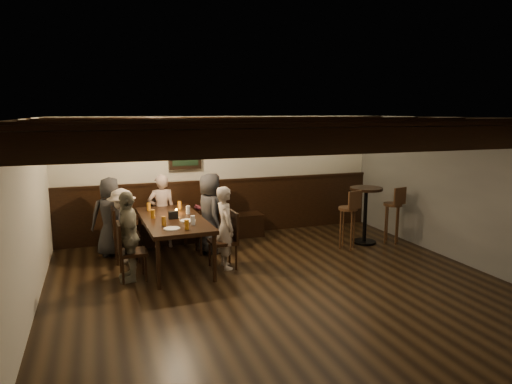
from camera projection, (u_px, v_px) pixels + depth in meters
name	position (u px, v px, depth m)	size (l,w,h in m)	color
room	(227.00, 194.00, 7.97)	(7.00, 7.00, 7.00)	black
dining_table	(173.00, 222.00, 7.39)	(1.01, 2.13, 0.79)	black
chair_left_near	(126.00, 245.00, 7.63)	(0.44, 0.44, 0.93)	black
chair_left_far	(132.00, 262.00, 6.80)	(0.42, 0.42, 0.88)	black
chair_right_near	(209.00, 237.00, 8.14)	(0.43, 0.43, 0.92)	black
chair_right_far	(224.00, 251.00, 7.31)	(0.43, 0.43, 0.92)	black
person_bench_left	(111.00, 217.00, 7.90)	(0.68, 0.44, 1.38)	#2B2B2E
person_bench_centre	(162.00, 211.00, 8.36)	(0.50, 0.33, 1.37)	gray
person_bench_right	(211.00, 209.00, 8.55)	(0.66, 0.51, 1.36)	#4E1A25
person_left_near	(123.00, 226.00, 7.56)	(0.80, 0.46, 1.24)	#BDAE9F
person_left_far	(128.00, 236.00, 6.72)	(0.79, 0.33, 1.35)	gray
person_right_near	(210.00, 213.00, 8.08)	(0.69, 0.45, 1.42)	#29282B
person_right_far	(225.00, 228.00, 7.26)	(0.48, 0.32, 1.33)	#AFA194
pint_a	(149.00, 207.00, 7.91)	(0.07, 0.07, 0.14)	#BF7219
pint_b	(180.00, 205.00, 8.06)	(0.07, 0.07, 0.14)	#BF7219
pint_c	(153.00, 214.00, 7.35)	(0.07, 0.07, 0.14)	#BF7219
pint_d	(188.00, 210.00, 7.66)	(0.07, 0.07, 0.14)	silver
pint_e	(164.00, 221.00, 6.88)	(0.07, 0.07, 0.14)	#BF7219
pint_f	(193.00, 220.00, 6.94)	(0.07, 0.07, 0.14)	silver
pint_g	(187.00, 225.00, 6.65)	(0.07, 0.07, 0.14)	#BF7219
plate_near	(172.00, 229.00, 6.68)	(0.24, 0.24, 0.01)	white
plate_far	(188.00, 221.00, 7.17)	(0.24, 0.24, 0.01)	white
condiment_caddy	(173.00, 215.00, 7.33)	(0.15, 0.10, 0.12)	black
candle	(176.00, 212.00, 7.70)	(0.05, 0.05, 0.05)	beige
high_top_table	(366.00, 207.00, 8.63)	(0.61, 0.61, 1.08)	black
bar_stool_left	(348.00, 227.00, 8.33)	(0.36, 0.38, 1.10)	#3B1E12
bar_stool_right	(392.00, 222.00, 8.71)	(0.36, 0.38, 1.10)	#3B1E12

